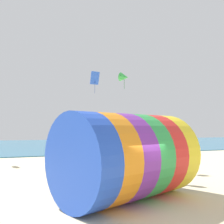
{
  "coord_description": "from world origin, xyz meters",
  "views": [
    {
      "loc": [
        -4.04,
        -9.22,
        3.11
      ],
      "look_at": [
        0.2,
        3.04,
        3.97
      ],
      "focal_mm": 40.0,
      "sensor_mm": 36.0,
      "label": 1
    }
  ],
  "objects_px": {
    "kite_handler": "(179,169)",
    "kite_green_delta": "(124,77)",
    "giant_inflatable_tube": "(127,156)",
    "bystander_mid_beach": "(98,161)",
    "kite_blue_diamond": "(95,78)"
  },
  "relations": [
    {
      "from": "giant_inflatable_tube",
      "to": "bystander_mid_beach",
      "type": "bearing_deg",
      "value": 84.32
    },
    {
      "from": "giant_inflatable_tube",
      "to": "kite_blue_diamond",
      "type": "distance_m",
      "value": 15.5
    },
    {
      "from": "bystander_mid_beach",
      "to": "giant_inflatable_tube",
      "type": "bearing_deg",
      "value": -95.68
    },
    {
      "from": "kite_blue_diamond",
      "to": "giant_inflatable_tube",
      "type": "bearing_deg",
      "value": -99.24
    },
    {
      "from": "kite_green_delta",
      "to": "bystander_mid_beach",
      "type": "height_order",
      "value": "kite_green_delta"
    },
    {
      "from": "kite_blue_diamond",
      "to": "kite_handler",
      "type": "bearing_deg",
      "value": -82.59
    },
    {
      "from": "kite_handler",
      "to": "kite_blue_diamond",
      "type": "bearing_deg",
      "value": 97.41
    },
    {
      "from": "giant_inflatable_tube",
      "to": "kite_blue_diamond",
      "type": "height_order",
      "value": "kite_blue_diamond"
    },
    {
      "from": "kite_green_delta",
      "to": "kite_blue_diamond",
      "type": "distance_m",
      "value": 6.1
    },
    {
      "from": "giant_inflatable_tube",
      "to": "kite_handler",
      "type": "distance_m",
      "value": 4.38
    },
    {
      "from": "giant_inflatable_tube",
      "to": "kite_green_delta",
      "type": "distance_m",
      "value": 10.1
    },
    {
      "from": "kite_handler",
      "to": "giant_inflatable_tube",
      "type": "bearing_deg",
      "value": -154.96
    },
    {
      "from": "kite_handler",
      "to": "kite_green_delta",
      "type": "bearing_deg",
      "value": 97.01
    },
    {
      "from": "kite_green_delta",
      "to": "bystander_mid_beach",
      "type": "distance_m",
      "value": 6.89
    },
    {
      "from": "kite_green_delta",
      "to": "kite_blue_diamond",
      "type": "xyz_separation_m",
      "value": [
        -0.82,
        5.96,
        1.0
      ]
    }
  ]
}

